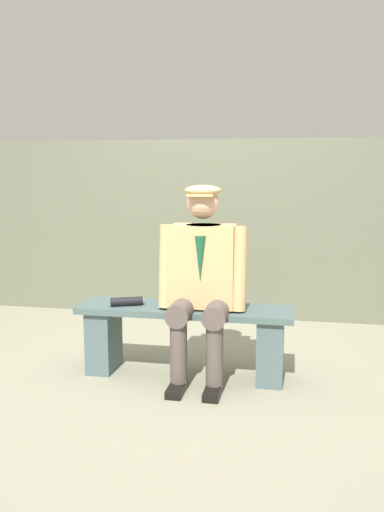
% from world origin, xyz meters
% --- Properties ---
extents(ground_plane, '(30.00, 30.00, 0.00)m').
position_xyz_m(ground_plane, '(0.00, 0.00, 0.00)').
color(ground_plane, gray).
extents(bench, '(1.46, 0.36, 0.48)m').
position_xyz_m(bench, '(0.00, 0.00, 0.30)').
color(bench, '#465B5A').
rests_on(bench, ground).
extents(seated_man, '(0.58, 0.55, 1.30)m').
position_xyz_m(seated_man, '(-0.13, 0.06, 0.72)').
color(seated_man, tan).
rests_on(seated_man, ground).
extents(rolled_magazine, '(0.22, 0.14, 0.06)m').
position_xyz_m(rolled_magazine, '(0.39, 0.04, 0.51)').
color(rolled_magazine, black).
rests_on(rolled_magazine, bench).
extents(stadium_wall, '(12.00, 0.24, 1.69)m').
position_xyz_m(stadium_wall, '(0.00, -1.64, 0.85)').
color(stadium_wall, '#5F6550').
rests_on(stadium_wall, ground).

